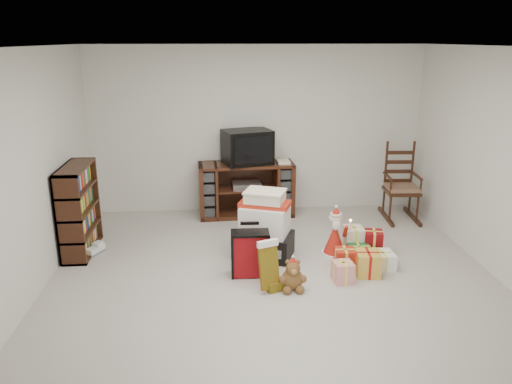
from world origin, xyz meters
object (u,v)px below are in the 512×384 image
Objects in this scene: teddy_bear at (292,277)px; crt_television at (247,147)px; mrs_claus_figurine at (246,233)px; gift_cluster at (360,255)px; gift_pile at (265,229)px; rocking_chair at (400,191)px; tv_stand at (246,189)px; red_suitcase at (250,253)px; sneaker_pair at (89,250)px; santa_figurine at (335,237)px; bookshelf at (79,211)px.

teddy_bear is 2.59m from crt_television.
crt_television reaches higher than mrs_claus_figurine.
mrs_claus_figurine is 0.59× the size of gift_cluster.
rocking_chair is at bearing 50.61° from gift_pile.
rocking_chair reaches higher than mrs_claus_figurine.
mrs_claus_figurine is (-0.43, 1.04, 0.10)m from teddy_bear.
tv_stand is at bearing 86.67° from mrs_claus_figurine.
red_suitcase is at bearing -92.59° from gift_pile.
teddy_bear is 0.44× the size of crt_television.
tv_stand is at bearing 176.39° from rocking_chair.
teddy_bear is (0.21, -0.88, -0.21)m from gift_pile.
tv_stand is 2.29m from rocking_chair.
sneaker_pair is (-4.32, -1.00, -0.35)m from rocking_chair.
sneaker_pair is at bearing -163.56° from rocking_chair.
santa_figurine is at bearing 17.34° from gift_pile.
crt_television is at bearing 28.94° from bookshelf.
crt_television is at bearing 97.84° from teddy_bear.
tv_stand is 1.22× the size of rocking_chair.
crt_television is (-0.12, 1.52, 0.69)m from gift_pile.
santa_figurine is 3.07m from sneaker_pair.
santa_figurine is 1.82× the size of sneaker_pair.
bookshelf is at bearing 153.31° from sneaker_pair.
red_suitcase is at bearing -109.85° from crt_television.
red_suitcase is at bearing -22.00° from bookshelf.
tv_stand is at bearing 88.87° from red_suitcase.
gift_cluster is at bearing 3.18° from sneaker_pair.
rocking_chair reaches higher than bookshelf.
crt_television reaches higher than tv_stand.
sneaker_pair is (-1.97, 0.09, -0.20)m from mrs_claus_figurine.
red_suitcase is at bearing -172.74° from gift_cluster.
mrs_claus_figurine reaches higher than sneaker_pair.
santa_figurine reaches higher than sneaker_pair.
tv_stand is 2.04m from red_suitcase.
santa_figurine is 2.02m from crt_television.
gift_cluster is (1.31, -0.50, -0.12)m from mrs_claus_figurine.
rocking_chair is 3.42× the size of teddy_bear.
teddy_bear is 1.06m from santa_figurine.
crt_television is at bearing 88.38° from red_suitcase.
tv_stand is at bearing 98.21° from teddy_bear.
rocking_chair is 1.42× the size of gift_pile.
mrs_claus_figurine is at bearing -4.68° from bookshelf.
gift_cluster is 2.41m from crt_television.
rocking_chair is 4.45m from sneaker_pair.
bookshelf is 1.74× the size of santa_figurine.
red_suitcase is at bearing -156.78° from santa_figurine.
sneaker_pair is at bearing -40.06° from bookshelf.
bookshelf is 4.51m from rocking_chair.
tv_stand is 1.82× the size of crt_television.
mrs_claus_figurine is at bearing 91.26° from red_suitcase.
crt_television reaches higher than teddy_bear.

